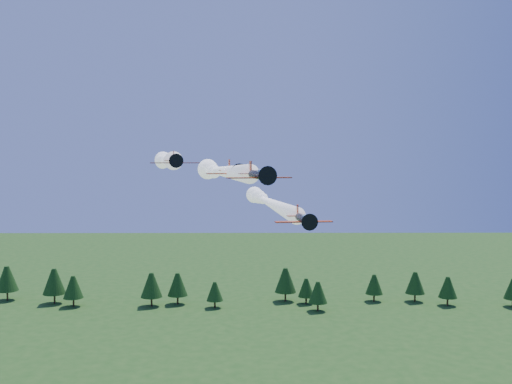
{
  "coord_description": "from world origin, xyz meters",
  "views": [
    {
      "loc": [
        2.08,
        -76.81,
        48.26
      ],
      "look_at": [
        2.65,
        0.0,
        43.97
      ],
      "focal_mm": 40.0,
      "sensor_mm": 36.0,
      "label": 1
    }
  ],
  "objects_px": {
    "plane_lead": "(221,171)",
    "plane_slot": "(234,171)",
    "plane_right": "(269,202)",
    "plane_left": "(167,161)"
  },
  "relations": [
    {
      "from": "plane_lead",
      "to": "plane_slot",
      "type": "distance_m",
      "value": 8.35
    },
    {
      "from": "plane_lead",
      "to": "plane_right",
      "type": "bearing_deg",
      "value": 49.99
    },
    {
      "from": "plane_left",
      "to": "plane_right",
      "type": "bearing_deg",
      "value": -0.71
    },
    {
      "from": "plane_lead",
      "to": "plane_slot",
      "type": "relative_size",
      "value": 4.53
    },
    {
      "from": "plane_lead",
      "to": "plane_left",
      "type": "distance_m",
      "value": 17.86
    },
    {
      "from": "plane_left",
      "to": "plane_slot",
      "type": "xyz_separation_m",
      "value": [
        13.21,
        -22.09,
        -1.54
      ]
    },
    {
      "from": "plane_slot",
      "to": "plane_left",
      "type": "bearing_deg",
      "value": 108.88
    },
    {
      "from": "plane_right",
      "to": "plane_lead",
      "type": "bearing_deg",
      "value": -122.55
    },
    {
      "from": "plane_slot",
      "to": "plane_lead",
      "type": "bearing_deg",
      "value": 94.53
    },
    {
      "from": "plane_lead",
      "to": "plane_right",
      "type": "relative_size",
      "value": 0.73
    }
  ]
}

